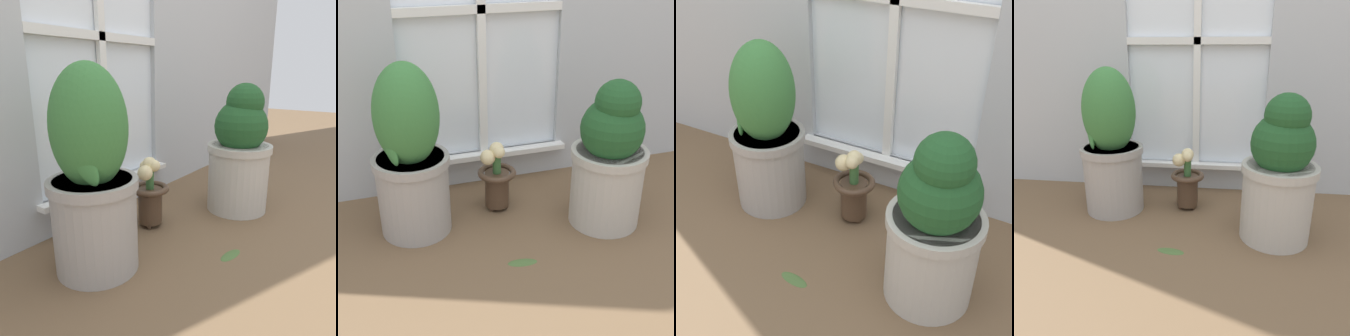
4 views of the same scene
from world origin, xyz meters
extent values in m
plane|color=brown|center=(0.00, 0.00, 0.00)|extent=(10.00, 10.00, 0.00)
cube|color=#B2B7BC|center=(0.00, 0.68, 0.08)|extent=(0.73, 0.05, 0.16)
cube|color=white|center=(0.00, 0.70, 0.80)|extent=(0.73, 0.02, 1.28)
cube|color=white|center=(0.00, 0.67, 0.80)|extent=(0.04, 0.02, 1.28)
cube|color=white|center=(0.00, 0.67, 0.80)|extent=(0.73, 0.02, 0.04)
cube|color=white|center=(0.00, 0.64, 0.15)|extent=(0.79, 0.06, 0.02)
cylinder|color=#9E9993|center=(-0.38, 0.35, 0.16)|extent=(0.28, 0.28, 0.32)
cylinder|color=#9E9993|center=(-0.38, 0.35, 0.31)|extent=(0.30, 0.30, 0.03)
cylinder|color=#38281E|center=(-0.38, 0.35, 0.32)|extent=(0.26, 0.26, 0.01)
ellipsoid|color=#387538|center=(-0.38, 0.35, 0.49)|extent=(0.24, 0.24, 0.39)
ellipsoid|color=#387538|center=(-0.45, 0.30, 0.41)|extent=(0.10, 0.14, 0.20)
cylinder|color=#B7B2A8|center=(0.38, 0.17, 0.16)|extent=(0.29, 0.29, 0.32)
cylinder|color=#B7B2A8|center=(0.38, 0.17, 0.31)|extent=(0.30, 0.30, 0.03)
cylinder|color=#38281E|center=(0.38, 0.17, 0.32)|extent=(0.26, 0.26, 0.01)
sphere|color=#1E4C23|center=(0.38, 0.17, 0.41)|extent=(0.25, 0.25, 0.25)
sphere|color=#1E4C23|center=(0.38, 0.16, 0.52)|extent=(0.17, 0.17, 0.17)
ellipsoid|color=#1E4C23|center=(0.43, 0.22, 0.40)|extent=(0.12, 0.13, 0.18)
sphere|color=#473323|center=(-0.02, 0.44, 0.01)|extent=(0.02, 0.02, 0.02)
sphere|color=#473323|center=(-0.05, 0.38, 0.01)|extent=(0.02, 0.02, 0.02)
sphere|color=#473323|center=(0.02, 0.38, 0.01)|extent=(0.02, 0.02, 0.02)
cylinder|color=#473323|center=(-0.02, 0.40, 0.10)|extent=(0.10, 0.10, 0.15)
torus|color=#473323|center=(-0.02, 0.40, 0.17)|extent=(0.16, 0.16, 0.03)
cylinder|color=#386633|center=(-0.02, 0.40, 0.21)|extent=(0.03, 0.03, 0.08)
sphere|color=beige|center=(-0.02, 0.40, 0.28)|extent=(0.06, 0.06, 0.06)
sphere|color=beige|center=(-0.02, 0.42, 0.27)|extent=(0.05, 0.05, 0.05)
sphere|color=beige|center=(-0.06, 0.39, 0.25)|extent=(0.06, 0.06, 0.06)
sphere|color=beige|center=(-0.02, 0.37, 0.28)|extent=(0.05, 0.05, 0.05)
ellipsoid|color=#476633|center=(-0.04, 0.00, 0.00)|extent=(0.12, 0.06, 0.01)
camera|label=1|loc=(-1.05, -0.43, 0.66)|focal=35.00mm
camera|label=2|loc=(-0.52, -1.29, 1.09)|focal=50.00mm
camera|label=3|loc=(0.65, -0.91, 1.21)|focal=50.00mm
camera|label=4|loc=(0.14, -1.10, 0.75)|focal=35.00mm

